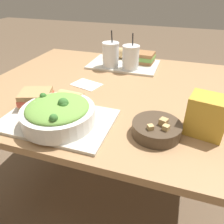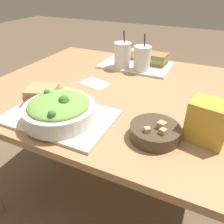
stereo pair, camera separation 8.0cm
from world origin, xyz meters
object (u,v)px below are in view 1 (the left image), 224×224
Objects in this scene: salad_bowl at (58,113)px; baguette_far at (124,53)px; sandwich_near at (36,98)px; chip_bag at (207,116)px; sandwich_far at (144,58)px; drink_cup_dark at (111,55)px; baguette_near at (71,100)px; drink_cup_red at (131,58)px; napkin_folded at (87,85)px; soup_bowl at (157,128)px.

salad_bowl is 0.80m from baguette_far.
chip_bag is (0.66, 0.04, 0.03)m from sandwich_near.
baguette_far reaches higher than sandwich_far.
drink_cup_dark reaches higher than sandwich_near.
baguette_near is at bearing -89.59° from drink_cup_dark.
drink_cup_dark reaches higher than baguette_far.
baguette_near is 0.51m from chip_bag.
chip_bag is (0.50, 0.12, 0.02)m from salad_bowl.
baguette_near is 0.69m from baguette_far.
drink_cup_red is (0.12, 0.51, 0.03)m from baguette_near.
salad_bowl is 0.18m from sandwich_near.
baguette_near is at bearing 94.68° from salad_bowl.
drink_cup_red is (0.12, -0.00, -0.00)m from drink_cup_dark.
sandwich_near is 1.82× the size of baguette_far.
sandwich_far is at bearing 129.73° from chip_bag.
salad_bowl is at bearing -81.50° from napkin_folded.
salad_bowl is 1.62× the size of napkin_folded.
drink_cup_dark is (-0.17, -0.13, 0.03)m from sandwich_far.
soup_bowl is at bearing -37.34° from napkin_folded.
soup_bowl is 0.62m from drink_cup_red.
salad_bowl reaches higher than napkin_folded.
soup_bowl is 0.68m from drink_cup_dark.
chip_bag is 0.87× the size of napkin_folded.
drink_cup_red reaches higher than soup_bowl.
baguette_far is at bearing 136.69° from chip_bag.
baguette_near is (-0.01, 0.12, -0.01)m from salad_bowl.
napkin_folded is at bearing 142.66° from soup_bowl.
sandwich_far is at bearing 45.52° from sandwich_near.
napkin_folded is (-0.40, 0.31, -0.02)m from soup_bowl.
soup_bowl is 0.17m from chip_bag.
sandwich_near is 1.42× the size of baguette_near.
drink_cup_red reaches higher than salad_bowl.
baguette_near is 1.28× the size of baguette_far.
sandwich_near reaches higher than soup_bowl.
baguette_near is 0.51m from drink_cup_dark.
salad_bowl is 3.11× the size of baguette_far.
baguette_far is at bearing 80.13° from napkin_folded.
salad_bowl is at bearing -154.94° from chip_bag.
napkin_folded is (0.10, 0.28, -0.04)m from sandwich_near.
baguette_near is 0.52× the size of drink_cup_dark.
baguette_far is at bearing 116.24° from drink_cup_red.
salad_bowl is 1.85× the size of chip_bag.
baguette_far reaches higher than sandwich_near.
chip_bag is (0.51, 0.00, 0.02)m from baguette_near.
soup_bowl is at bearing -145.91° from chip_bag.
chip_bag is 0.61m from napkin_folded.
soup_bowl is 1.10× the size of sandwich_near.
baguette_far is at bearing 78.34° from drink_cup_dark.
baguette_near and baguette_far have the same top height.
baguette_near is 0.54× the size of drink_cup_red.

